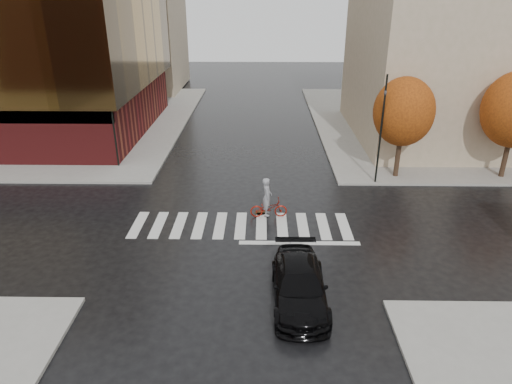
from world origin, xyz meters
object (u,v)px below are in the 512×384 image
traffic_light_nw (110,100)px  fire_hydrant (111,158)px  sedan (299,285)px  cyclist (268,204)px  traffic_light_ne (382,124)px

traffic_light_nw → fire_hydrant: (-0.58, 0.28, -4.22)m
traffic_light_nw → fire_hydrant: 4.27m
sedan → cyclist: 7.50m
sedan → traffic_light_ne: size_ratio=0.77×
cyclist → traffic_light_ne: bearing=-58.9°
traffic_light_nw → fire_hydrant: size_ratio=9.93×
cyclist → traffic_light_ne: traffic_light_ne is taller
sedan → cyclist: bearing=98.7°
sedan → fire_hydrant: size_ratio=6.47×
traffic_light_nw → traffic_light_ne: bearing=86.8°
traffic_light_nw → fire_hydrant: bearing=-110.1°
traffic_light_ne → cyclist: bearing=37.7°
traffic_light_ne → fire_hydrant: (-17.99, 2.98, -3.39)m
cyclist → fire_hydrant: bearing=51.8°
sedan → traffic_light_nw: bearing=127.7°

